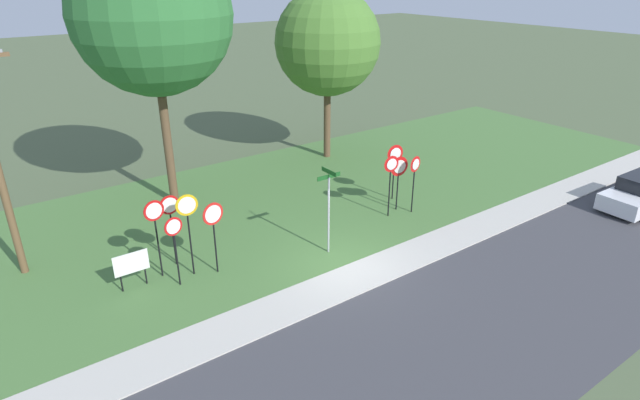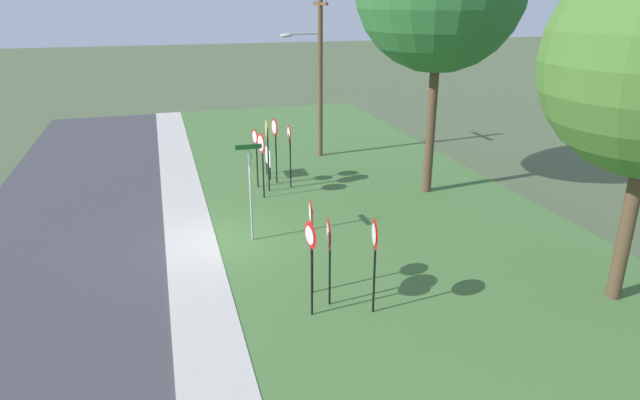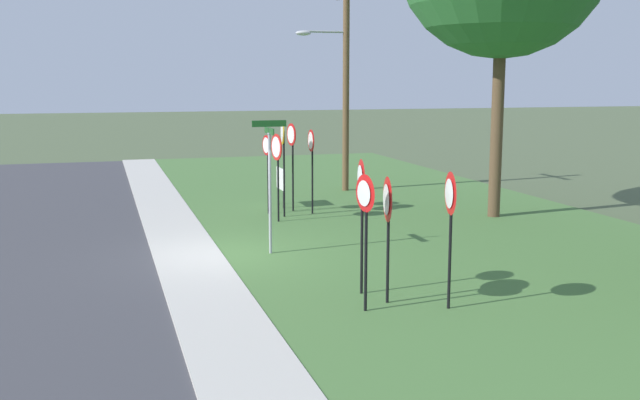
% 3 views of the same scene
% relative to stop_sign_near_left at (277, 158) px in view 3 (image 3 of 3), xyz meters
% --- Properties ---
extents(ground_plane, '(160.00, 160.00, 0.00)m').
position_rel_stop_sign_near_left_xyz_m(ground_plane, '(3.70, -2.20, -1.91)').
color(ground_plane, '#4C5B3D').
extents(road_asphalt, '(44.00, 6.40, 0.01)m').
position_rel_stop_sign_near_left_xyz_m(road_asphalt, '(3.70, -7.00, -1.91)').
color(road_asphalt, '#3D3D42').
rests_on(road_asphalt, ground_plane).
extents(sidewalk_strip, '(44.00, 1.60, 0.06)m').
position_rel_stop_sign_near_left_xyz_m(sidewalk_strip, '(3.70, -3.00, -1.88)').
color(sidewalk_strip, '#BCB7AD').
rests_on(sidewalk_strip, ground_plane).
extents(grass_median, '(44.00, 12.00, 0.04)m').
position_rel_stop_sign_near_left_xyz_m(grass_median, '(3.70, 3.80, -1.89)').
color(grass_median, '#477038').
rests_on(grass_median, ground_plane).
extents(stop_sign_near_left, '(0.76, 0.15, 2.56)m').
position_rel_stop_sign_near_left_xyz_m(stop_sign_near_left, '(0.00, 0.00, 0.00)').
color(stop_sign_near_left, black).
rests_on(stop_sign_near_left, grass_median).
extents(stop_sign_near_right, '(0.72, 0.12, 2.90)m').
position_rel_stop_sign_near_left_xyz_m(stop_sign_near_right, '(-0.70, 0.35, 0.24)').
color(stop_sign_near_right, black).
rests_on(stop_sign_near_right, grass_median).
extents(stop_sign_far_left, '(0.69, 0.13, 2.75)m').
position_rel_stop_sign_near_left_xyz_m(stop_sign_far_left, '(-1.60, 0.85, 0.12)').
color(stop_sign_far_left, black).
rests_on(stop_sign_far_left, grass_median).
extents(stop_sign_far_center, '(0.67, 0.09, 2.59)m').
position_rel_stop_sign_near_left_xyz_m(stop_sign_far_center, '(-0.93, 1.30, -0.00)').
color(stop_sign_far_center, black).
rests_on(stop_sign_far_center, grass_median).
extents(stop_sign_far_right, '(0.61, 0.13, 2.42)m').
position_rel_stop_sign_near_left_xyz_m(stop_sign_far_right, '(-1.33, 0.00, -0.15)').
color(stop_sign_far_right, black).
rests_on(stop_sign_far_right, grass_median).
extents(yield_sign_near_left, '(0.83, 0.18, 2.36)m').
position_rel_stop_sign_near_left_xyz_m(yield_sign_near_left, '(8.33, 0.09, -0.11)').
color(yield_sign_near_left, black).
rests_on(yield_sign_near_left, grass_median).
extents(yield_sign_near_right, '(0.68, 0.13, 2.62)m').
position_rel_stop_sign_near_left_xyz_m(yield_sign_near_right, '(7.62, -0.17, 0.07)').
color(yield_sign_near_right, black).
rests_on(yield_sign_near_right, grass_median).
extents(yield_sign_far_left, '(0.67, 0.14, 2.47)m').
position_rel_stop_sign_near_left_xyz_m(yield_sign_far_left, '(8.67, -0.47, -0.04)').
color(yield_sign_far_left, black).
rests_on(yield_sign_far_left, grass_median).
extents(yield_sign_far_right, '(0.77, 0.18, 2.50)m').
position_rel_stop_sign_near_left_xyz_m(yield_sign_far_right, '(8.97, 1.02, -0.00)').
color(yield_sign_far_right, black).
rests_on(yield_sign_far_right, grass_median).
extents(street_name_post, '(0.96, 0.82, 3.16)m').
position_rel_stop_sign_near_left_xyz_m(street_name_post, '(3.84, -1.08, -0.00)').
color(street_name_post, '#9EA0A8').
rests_on(street_name_post, grass_median).
extents(utility_pole, '(2.10, 2.01, 8.03)m').
position_rel_stop_sign_near_left_xyz_m(utility_pole, '(-5.26, 3.72, 2.48)').
color(utility_pole, brown).
rests_on(utility_pole, grass_median).
extents(notice_board, '(1.10, 0.05, 1.25)m').
position_rel_stop_sign_near_left_xyz_m(notice_board, '(-2.56, 0.72, -1.04)').
color(notice_board, black).
rests_on(notice_board, grass_median).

